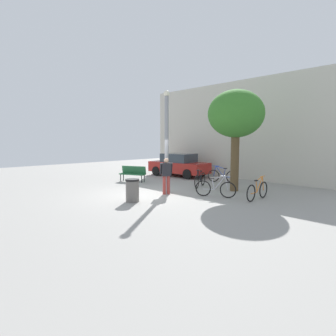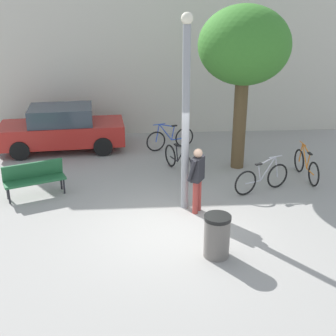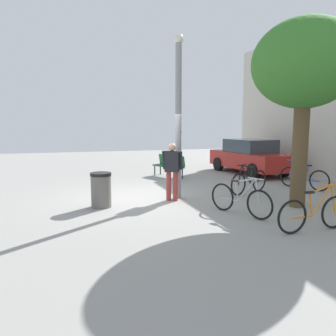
% 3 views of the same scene
% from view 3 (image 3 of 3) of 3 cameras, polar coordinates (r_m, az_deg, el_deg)
% --- Properties ---
extents(ground_plane, '(36.00, 36.00, 0.00)m').
position_cam_3_polar(ground_plane, '(9.90, -5.18, -5.18)').
color(ground_plane, gray).
extents(lamppost, '(0.28, 0.28, 4.75)m').
position_cam_3_polar(lamppost, '(9.57, 1.85, 9.69)').
color(lamppost, gray).
rests_on(lamppost, ground_plane).
extents(person_by_lamppost, '(0.49, 0.63, 1.67)m').
position_cam_3_polar(person_by_lamppost, '(9.29, 0.73, 0.06)').
color(person_by_lamppost, '#9E3833').
rests_on(person_by_lamppost, ground_plane).
extents(park_bench, '(1.66, 1.05, 0.92)m').
position_cam_3_polar(park_bench, '(13.73, 0.27, 0.72)').
color(park_bench, '#236038').
rests_on(park_bench, ground_plane).
extents(plaza_tree, '(2.67, 2.67, 4.87)m').
position_cam_3_polar(plaza_tree, '(9.32, 22.93, 16.23)').
color(plaza_tree, brown).
rests_on(plaza_tree, ground_plane).
extents(bicycle_blue, '(1.71, 0.69, 0.97)m').
position_cam_3_polar(bicycle_blue, '(12.06, 22.78, -1.60)').
color(bicycle_blue, black).
rests_on(bicycle_blue, ground_plane).
extents(bicycle_black, '(0.73, 1.69, 0.97)m').
position_cam_3_polar(bicycle_black, '(10.70, 14.11, -2.33)').
color(bicycle_black, black).
rests_on(bicycle_black, ground_plane).
extents(bicycle_orange, '(0.11, 1.81, 0.97)m').
position_cam_3_polar(bicycle_orange, '(7.35, 24.42, -7.25)').
color(bicycle_orange, black).
rests_on(bicycle_orange, ground_plane).
extents(bicycle_silver, '(1.68, 0.77, 0.97)m').
position_cam_3_polar(bicycle_silver, '(8.08, 12.65, -5.45)').
color(bicycle_silver, black).
rests_on(bicycle_silver, ground_plane).
extents(parked_car_red, '(4.34, 2.12, 1.55)m').
position_cam_3_polar(parked_car_red, '(15.10, 14.20, 1.99)').
color(parked_car_red, '#AD231E').
rests_on(parked_car_red, ground_plane).
extents(trash_bin, '(0.56, 0.56, 0.93)m').
position_cam_3_polar(trash_bin, '(8.81, -11.72, -3.79)').
color(trash_bin, '#66605B').
rests_on(trash_bin, ground_plane).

